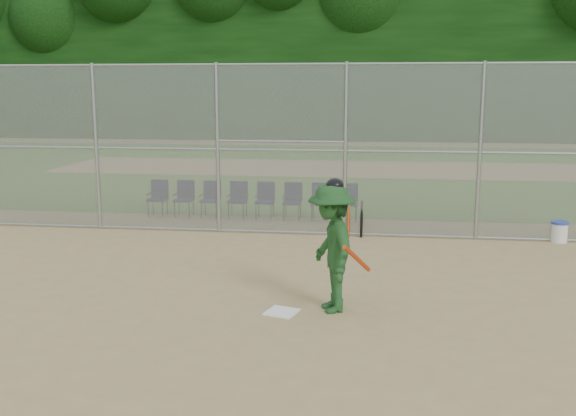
# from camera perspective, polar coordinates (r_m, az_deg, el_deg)

# --- Properties ---
(ground) EXTENTS (100.00, 100.00, 0.00)m
(ground) POSITION_cam_1_polar(r_m,az_deg,el_deg) (10.43, -1.81, -8.46)
(ground) COLOR tan
(ground) RESTS_ON ground
(grass_strip) EXTENTS (100.00, 100.00, 0.00)m
(grass_strip) POSITION_cam_1_polar(r_m,az_deg,el_deg) (27.99, 4.15, 3.56)
(grass_strip) COLOR #36671E
(grass_strip) RESTS_ON ground
(dirt_patch_far) EXTENTS (24.00, 24.00, 0.00)m
(dirt_patch_far) POSITION_cam_1_polar(r_m,az_deg,el_deg) (27.99, 4.15, 3.56)
(dirt_patch_far) COLOR tan
(dirt_patch_far) RESTS_ON ground
(backstop_fence) EXTENTS (16.09, 0.09, 4.00)m
(backstop_fence) POSITION_cam_1_polar(r_m,az_deg,el_deg) (14.88, 1.26, 5.42)
(backstop_fence) COLOR gray
(backstop_fence) RESTS_ON ground
(treeline) EXTENTS (81.00, 60.00, 11.00)m
(treeline) POSITION_cam_1_polar(r_m,az_deg,el_deg) (29.85, 4.53, 14.55)
(treeline) COLOR black
(treeline) RESTS_ON ground
(home_plate) EXTENTS (0.57, 0.57, 0.02)m
(home_plate) POSITION_cam_1_polar(r_m,az_deg,el_deg) (10.01, -0.56, -9.22)
(home_plate) COLOR white
(home_plate) RESTS_ON ground
(batter_at_plate) EXTENTS (1.17, 1.46, 2.08)m
(batter_at_plate) POSITION_cam_1_polar(r_m,az_deg,el_deg) (9.86, 3.88, -3.52)
(batter_at_plate) COLOR #1D491F
(batter_at_plate) RESTS_ON ground
(water_cooler) EXTENTS (0.37, 0.37, 0.47)m
(water_cooler) POSITION_cam_1_polar(r_m,az_deg,el_deg) (15.65, 22.98, -1.95)
(water_cooler) COLOR white
(water_cooler) RESTS_ON ground
(spare_bats) EXTENTS (0.36, 0.26, 0.84)m
(spare_bats) POSITION_cam_1_polar(r_m,az_deg,el_deg) (15.01, 5.98, -0.95)
(spare_bats) COLOR #D84C14
(spare_bats) RESTS_ON ground
(chair_0) EXTENTS (0.54, 0.52, 0.96)m
(chair_0) POSITION_cam_1_polar(r_m,az_deg,el_deg) (17.70, -11.54, 0.84)
(chair_0) COLOR #0F133A
(chair_0) RESTS_ON ground
(chair_1) EXTENTS (0.54, 0.52, 0.96)m
(chair_1) POSITION_cam_1_polar(r_m,az_deg,el_deg) (17.47, -9.25, 0.80)
(chair_1) COLOR #0F133A
(chair_1) RESTS_ON ground
(chair_2) EXTENTS (0.54, 0.52, 0.96)m
(chair_2) POSITION_cam_1_polar(r_m,az_deg,el_deg) (17.28, -6.91, 0.75)
(chair_2) COLOR #0F133A
(chair_2) RESTS_ON ground
(chair_3) EXTENTS (0.54, 0.52, 0.96)m
(chair_3) POSITION_cam_1_polar(r_m,az_deg,el_deg) (17.11, -4.52, 0.69)
(chair_3) COLOR #0F133A
(chair_3) RESTS_ON ground
(chair_4) EXTENTS (0.54, 0.52, 0.96)m
(chair_4) POSITION_cam_1_polar(r_m,az_deg,el_deg) (16.97, -2.08, 0.64)
(chair_4) COLOR #0F133A
(chair_4) RESTS_ON ground
(chair_5) EXTENTS (0.54, 0.52, 0.96)m
(chair_5) POSITION_cam_1_polar(r_m,az_deg,el_deg) (16.87, 0.39, 0.59)
(chair_5) COLOR #0F133A
(chair_5) RESTS_ON ground
(chair_6) EXTENTS (0.54, 0.52, 0.96)m
(chair_6) POSITION_cam_1_polar(r_m,az_deg,el_deg) (16.79, 2.88, 0.53)
(chair_6) COLOR #0F133A
(chair_6) RESTS_ON ground
(chair_7) EXTENTS (0.54, 0.52, 0.96)m
(chair_7) POSITION_cam_1_polar(r_m,az_deg,el_deg) (16.75, 5.39, 0.47)
(chair_7) COLOR #0F133A
(chair_7) RESTS_ON ground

